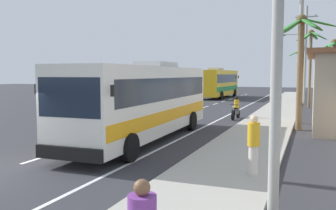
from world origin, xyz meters
name	(u,v)px	position (x,y,z in m)	size (l,w,h in m)	color
sidewalk_kerb	(256,135)	(6.80, 10.00, 0.07)	(3.20, 90.00, 0.14)	#A8A399
lane_markings	(194,121)	(2.14, 14.41, 0.00)	(3.63, 71.00, 0.01)	white
boundary_wall	(335,109)	(10.60, 14.00, 1.14)	(0.24, 60.00, 2.29)	#9E998E
coach_bus_foreground	(145,99)	(2.01, 7.15, 1.94)	(3.17, 12.02, 3.73)	silver
coach_bus_far_lane	(218,82)	(-2.03, 37.72, 2.03)	(3.28, 10.79, 3.90)	gold
motorcycle_beside_bus	(236,110)	(4.47, 16.58, 0.65)	(0.56, 1.96, 1.60)	black
pedestrian_near_kerb	(254,143)	(7.76, 2.55, 1.08)	(0.36, 0.36, 1.78)	beige
utility_pole_nearest	(278,0)	(8.60, -0.20, 4.64)	(1.88, 0.24, 8.94)	#9E9E99
utility_pole_mid	(300,48)	(8.59, 15.82, 4.75)	(2.16, 0.24, 9.07)	#9E9E99
utility_pole_far	(305,52)	(8.54, 31.84, 5.38)	(3.56, 0.24, 10.13)	#9E9E99
palm_nearest	(311,50)	(9.13, 26.95, 5.31)	(2.77, 2.81, 7.13)	brown
palm_second	(320,64)	(10.18, 39.21, 4.33)	(3.15, 3.12, 5.81)	brown
palm_third	(301,50)	(8.69, 12.92, 4.44)	(3.49, 3.24, 6.36)	brown
palm_fourth	(305,62)	(8.54, 33.91, 4.43)	(3.56, 3.47, 6.18)	brown
palm_farthest	(334,59)	(10.87, 22.79, 4.32)	(2.69, 2.66, 5.86)	brown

